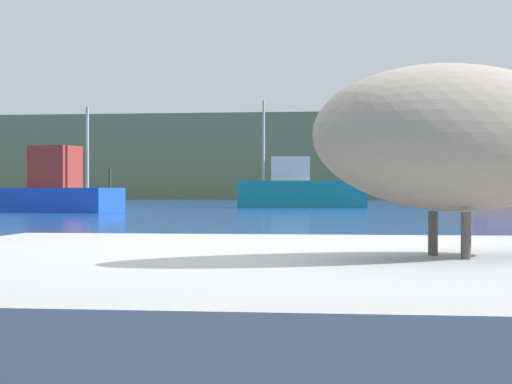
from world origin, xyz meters
TOP-DOWN VIEW (x-y plane):
  - hillside_backdrop at (0.00, 80.88)m, footprint 140.00×15.05m
  - pier_dock at (0.55, -0.40)m, footprint 3.73×2.47m
  - pelican at (0.56, -0.39)m, footprint 1.22×0.91m
  - fishing_boat_orange at (7.55, 40.73)m, footprint 6.93×4.91m
  - fishing_boat_teal at (-2.42, 37.41)m, footprint 6.18×2.23m
  - fishing_boat_blue at (-11.18, 28.03)m, footprint 5.71×3.25m

SIDE VIEW (x-z plane):
  - pier_dock at x=0.55m, z-range 0.00..0.62m
  - fishing_boat_blue at x=-11.18m, z-range -1.16..2.75m
  - fishing_boat_teal at x=-2.42m, z-range -1.71..3.38m
  - fishing_boat_orange at x=7.55m, z-range -1.17..2.98m
  - pelican at x=0.56m, z-range 0.57..1.40m
  - hillside_backdrop at x=0.00m, z-range 0.00..7.88m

